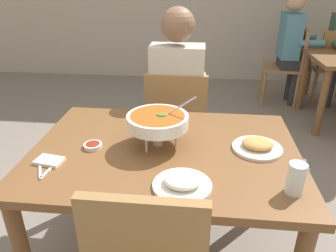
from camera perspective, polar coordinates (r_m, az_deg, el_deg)
The scene contains 14 objects.
dining_table_main at distance 1.64m, azimuth -0.55°, elevation -7.00°, with size 1.29×0.92×0.72m.
chair_diner_main at distance 2.34m, azimuth 1.53°, elevation 0.56°, with size 0.44×0.44×0.90m.
diner_main at distance 2.28m, azimuth 1.66°, elevation 6.27°, with size 0.40×0.45×1.31m.
curry_bowl at distance 1.56m, azimuth -1.84°, elevation 0.85°, with size 0.33×0.30×0.26m.
rice_plate at distance 1.31m, azimuth 2.52°, elevation -10.00°, with size 0.24×0.24×0.06m.
appetizer_plate at distance 1.62m, azimuth 15.48°, elevation -3.39°, with size 0.24×0.24×0.06m.
sauce_dish at distance 1.63m, azimuth -13.11°, elevation -3.36°, with size 0.09×0.09×0.02m.
napkin_folded at distance 1.57m, azimuth -20.21°, elevation -5.78°, with size 0.12×0.08×0.02m, color white.
fork_utensil at distance 1.54m, azimuth -21.63°, elevation -6.80°, with size 0.01×0.17×0.01m, color silver.
spoon_utensil at distance 1.52m, azimuth -19.94°, elevation -6.98°, with size 0.01×0.17×0.01m, color silver.
drink_glass at distance 1.35m, azimuth 21.58°, elevation -8.86°, with size 0.07×0.07×0.13m.
chair_bg_middle at distance 4.23m, azimuth 20.83°, elevation 10.53°, with size 0.49×0.49×0.90m.
chair_bg_right at distance 4.36m, azimuth 27.32°, elevation 9.75°, with size 0.48×0.48×0.90m.
patron_bg_middle at distance 4.16m, azimuth 21.08°, elevation 13.60°, with size 0.45×0.40×1.31m.
Camera 1 is at (0.16, -1.36, 1.51)m, focal length 34.56 mm.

